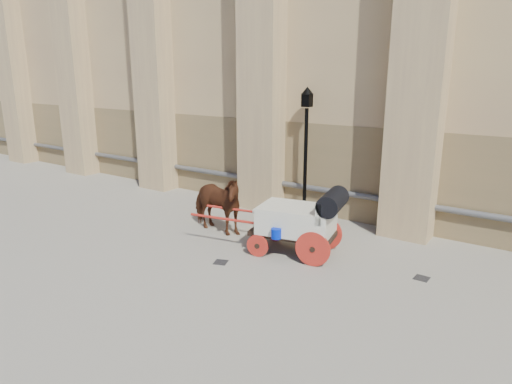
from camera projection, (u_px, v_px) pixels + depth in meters
The scene contains 6 objects.
ground at pixel (219, 245), 12.51m from camera, with size 90.00×90.00×0.00m, color gray.
horse at pixel (216, 203), 13.28m from camera, with size 0.95×2.09×1.77m, color #5E2E1A.
carriage at pixel (301, 219), 11.66m from camera, with size 4.21×1.81×1.79m.
street_lamp at pixel (306, 149), 14.42m from camera, with size 0.39×0.39×4.16m.
drain_grate_near at pixel (221, 262), 11.37m from camera, with size 0.32×0.32×0.01m, color black.
drain_grate_far at pixel (422, 278), 10.50m from camera, with size 0.32×0.32×0.01m, color black.
Camera 1 is at (7.41, -9.11, 4.65)m, focal length 32.00 mm.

